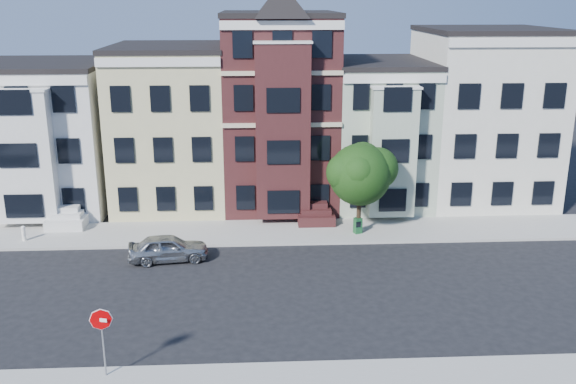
{
  "coord_description": "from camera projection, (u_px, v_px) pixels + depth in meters",
  "views": [
    {
      "loc": [
        -1.6,
        -26.94,
        13.11
      ],
      "look_at": [
        -0.07,
        2.39,
        4.2
      ],
      "focal_mm": 40.0,
      "sensor_mm": 36.0,
      "label": 1
    }
  ],
  "objects": [
    {
      "name": "house_white",
      "position": [
        48.0,
        137.0,
        41.44
      ],
      "size": [
        8.0,
        9.0,
        9.0
      ],
      "primitive_type": "cube",
      "color": "silver",
      "rests_on": "ground"
    },
    {
      "name": "parked_car",
      "position": [
        168.0,
        248.0,
        33.19
      ],
      "size": [
        4.28,
        2.17,
        1.4
      ],
      "primitive_type": "imported",
      "rotation": [
        0.0,
        0.0,
        1.7
      ],
      "color": "#9B9DA1",
      "rests_on": "ground"
    },
    {
      "name": "far_sidewalk",
      "position": [
        284.0,
        232.0,
        37.26
      ],
      "size": [
        60.0,
        4.0,
        0.15
      ],
      "primitive_type": "cube",
      "color": "#9E9B93",
      "rests_on": "ground"
    },
    {
      "name": "stop_sign",
      "position": [
        103.0,
        338.0,
        22.56
      ],
      "size": [
        0.82,
        0.32,
        2.96
      ],
      "primitive_type": null,
      "rotation": [
        0.0,
        0.0,
        -0.26
      ],
      "color": "#B20003",
      "rests_on": "near_sidewalk"
    },
    {
      "name": "newspaper_box",
      "position": [
        358.0,
        226.0,
        36.73
      ],
      "size": [
        0.52,
        0.49,
        0.92
      ],
      "primitive_type": "cube",
      "rotation": [
        0.0,
        0.0,
        0.37
      ],
      "color": "#1B572B",
      "rests_on": "far_sidewalk"
    },
    {
      "name": "fire_hydrant",
      "position": [
        24.0,
        235.0,
        35.63
      ],
      "size": [
        0.31,
        0.31,
        0.69
      ],
      "primitive_type": "cylinder",
      "rotation": [
        0.0,
        0.0,
        -0.36
      ],
      "color": "white",
      "rests_on": "far_sidewalk"
    },
    {
      "name": "street_tree",
      "position": [
        360.0,
        179.0,
        36.02
      ],
      "size": [
        6.33,
        6.33,
        6.45
      ],
      "primitive_type": null,
      "rotation": [
        0.0,
        0.0,
        0.15
      ],
      "color": "#214517",
      "rests_on": "far_sidewalk"
    },
    {
      "name": "ground",
      "position": [
        292.0,
        294.0,
        29.63
      ],
      "size": [
        120.0,
        120.0,
        0.0
      ],
      "primitive_type": "plane",
      "color": "black"
    },
    {
      "name": "house_green",
      "position": [
        377.0,
        133.0,
        42.51
      ],
      "size": [
        6.0,
        9.0,
        9.0
      ],
      "primitive_type": "cube",
      "color": "#A3B299",
      "rests_on": "ground"
    },
    {
      "name": "house_brown",
      "position": [
        279.0,
        112.0,
        41.75
      ],
      "size": [
        7.0,
        9.0,
        12.0
      ],
      "primitive_type": "cube",
      "color": "#3A1818",
      "rests_on": "ground"
    },
    {
      "name": "house_yellow",
      "position": [
        172.0,
        128.0,
        41.69
      ],
      "size": [
        7.0,
        9.0,
        10.0
      ],
      "primitive_type": "cube",
      "color": "#CAC18B",
      "rests_on": "ground"
    },
    {
      "name": "house_cream",
      "position": [
        482.0,
        117.0,
        42.56
      ],
      "size": [
        8.0,
        9.0,
        11.0
      ],
      "primitive_type": "cube",
      "color": "silver",
      "rests_on": "ground"
    }
  ]
}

